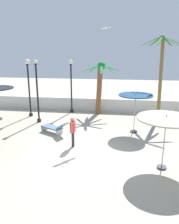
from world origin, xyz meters
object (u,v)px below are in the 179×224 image
Objects in this scene: lamp_post_1 at (71,81)px; seagull_0 at (104,28)px; palm_tree_0 at (100,81)px; palm_tree_1 at (161,67)px; lamp_post_0 at (37,90)px; lounge_chair_0 at (54,127)px; lamp_post_2 at (29,81)px; guest_0 at (73,129)px; patio_umbrella_3 at (166,121)px; patio_umbrella_2 at (136,98)px.

seagull_0 reaches higher than lamp_post_1.
palm_tree_0 is 0.69× the size of palm_tree_1.
lounge_chair_0 is at bearing -49.67° from lamp_post_0.
lamp_post_2 is 6.97m from guest_0.
palm_tree_0 is 2.14× the size of lounge_chair_0.
lamp_post_1 is at bearing 125.03° from patio_umbrella_3.
patio_umbrella_3 is at bearing -21.40° from guest_0.
seagull_0 is at bearing -51.04° from lamp_post_1.
lounge_chair_0 is (-4.83, -0.89, -1.80)m from patio_umbrella_2.
patio_umbrella_3 is 0.56× the size of lamp_post_0.
guest_0 reaches higher than lounge_chair_0.
patio_umbrella_3 is at bearing -58.05° from seagull_0.
palm_tree_0 is 5.39m from lamp_post_2.
palm_tree_0 is at bearing -2.33° from lamp_post_1.
seagull_0 is (2.79, -3.45, 3.66)m from lamp_post_1.
patio_umbrella_2 is at bearing -57.06° from palm_tree_0.
patio_umbrella_3 is 0.41× the size of palm_tree_1.
lamp_post_2 is (-7.71, 2.49, 0.49)m from patio_umbrella_2.
lamp_post_1 is at bearing 26.53° from lamp_post_2.
palm_tree_0 is 2.30m from lamp_post_1.
palm_tree_1 is 3.63× the size of guest_0.
patio_umbrella_2 is at bearing 10.42° from lounge_chair_0.
lamp_post_2 is (-2.92, -1.46, 0.15)m from lamp_post_1.
seagull_0 reaches higher than guest_0.
lamp_post_0 is at bearing 171.80° from seagull_0.
patio_umbrella_2 is 4.62m from palm_tree_0.
palm_tree_1 is 1.40× the size of lamp_post_1.
seagull_0 is at bearing -81.61° from palm_tree_0.
patio_umbrella_2 is at bearing 103.01° from patio_umbrella_3.
lamp_post_1 is at bearing 128.96° from seagull_0.
seagull_0 is (-2.00, 0.50, 3.99)m from patio_umbrella_2.
seagull_0 reaches higher than patio_umbrella_3.
guest_0 is at bearing -48.81° from lounge_chair_0.
lamp_post_0 reaches higher than lounge_chair_0.
guest_0 is (1.49, -6.58, -1.56)m from lamp_post_1.
patio_umbrella_3 is at bearing -30.46° from lounge_chair_0.
palm_tree_1 is 8.41m from lounge_chair_0.
palm_tree_1 is at bearing 2.92° from lamp_post_2.
lamp_post_2 reaches higher than guest_0.
lamp_post_0 is at bearing -122.29° from lamp_post_1.
lamp_post_1 is at bearing 171.67° from palm_tree_1.
patio_umbrella_2 is at bearing -17.92° from lamp_post_2.
patio_umbrella_3 is 2.12× the size of seagull_0.
lounge_chair_0 is (-2.33, -4.75, -2.23)m from palm_tree_0.
palm_tree_1 reaches higher than lamp_post_2.
lamp_post_1 reaches higher than lounge_chair_0.
lamp_post_0 is 1.81m from lamp_post_2.
lamp_post_0 reaches higher than lamp_post_1.
patio_umbrella_3 is at bearing -35.88° from lamp_post_0.
guest_0 is at bearing -77.25° from lamp_post_1.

